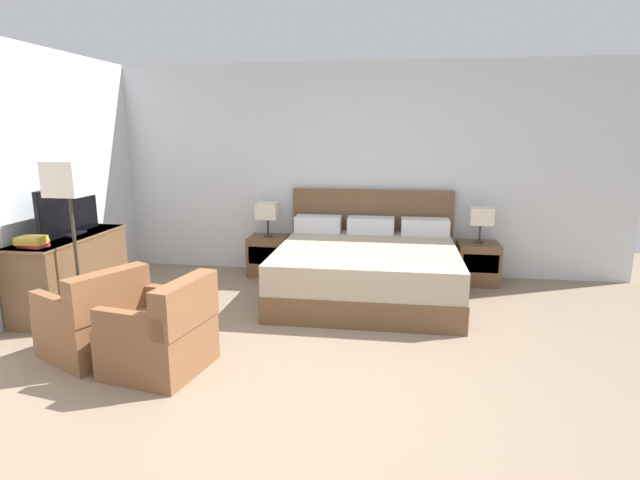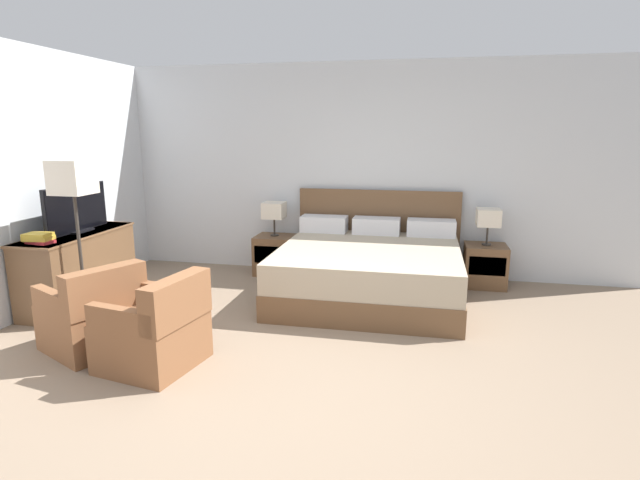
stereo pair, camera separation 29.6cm
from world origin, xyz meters
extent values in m
plane|color=#84705B|center=(0.00, 0.00, 0.00)|extent=(9.92, 9.92, 0.00)
cube|color=silver|center=(0.00, 3.34, 1.35)|extent=(7.14, 0.06, 2.69)
cube|color=silver|center=(-3.00, 1.35, 1.35)|extent=(0.06, 5.11, 2.69)
cube|color=brown|center=(0.36, 2.26, 0.14)|extent=(1.97, 1.92, 0.28)
cube|color=tan|center=(0.36, 2.26, 0.43)|extent=(1.95, 1.90, 0.31)
cube|color=brown|center=(0.36, 3.24, 0.56)|extent=(2.05, 0.05, 1.11)
cube|color=silver|center=(-0.31, 3.05, 0.69)|extent=(0.58, 0.28, 0.20)
cube|color=silver|center=(0.36, 3.05, 0.69)|extent=(0.58, 0.28, 0.20)
cube|color=silver|center=(1.02, 3.05, 0.69)|extent=(0.58, 0.28, 0.20)
cube|color=brown|center=(-0.97, 3.03, 0.25)|extent=(0.49, 0.44, 0.51)
cube|color=#473120|center=(-0.97, 2.81, 0.30)|extent=(0.42, 0.01, 0.22)
cube|color=brown|center=(1.68, 3.03, 0.25)|extent=(0.49, 0.44, 0.51)
cube|color=#473120|center=(1.68, 2.81, 0.30)|extent=(0.42, 0.01, 0.22)
cylinder|color=#332D28|center=(-0.97, 3.03, 0.52)|extent=(0.11, 0.11, 0.02)
cylinder|color=#332D28|center=(-0.97, 3.03, 0.64)|extent=(0.02, 0.02, 0.22)
cube|color=beige|center=(-0.97, 3.03, 0.85)|extent=(0.27, 0.27, 0.20)
cylinder|color=#332D28|center=(1.68, 3.03, 0.52)|extent=(0.11, 0.11, 0.02)
cylinder|color=#332D28|center=(1.68, 3.03, 0.64)|extent=(0.02, 0.02, 0.22)
cube|color=beige|center=(1.68, 3.03, 0.85)|extent=(0.27, 0.27, 0.20)
cube|color=brown|center=(-2.69, 1.45, 0.39)|extent=(0.50, 1.36, 0.79)
cube|color=brown|center=(-2.69, 1.45, 0.78)|extent=(0.52, 1.40, 0.02)
cube|color=black|center=(-2.69, 1.51, 0.80)|extent=(0.18, 0.29, 0.02)
cube|color=black|center=(-2.69, 1.51, 1.04)|extent=(0.04, 0.94, 0.49)
cube|color=black|center=(-2.67, 1.51, 1.04)|extent=(0.01, 0.92, 0.47)
cube|color=#B7282D|center=(-2.67, 0.94, 0.80)|extent=(0.26, 0.18, 0.03)
cube|color=gold|center=(-2.69, 0.94, 0.84)|extent=(0.26, 0.19, 0.04)
cube|color=gold|center=(-2.69, 0.94, 0.87)|extent=(0.24, 0.19, 0.03)
cube|color=brown|center=(-1.84, 0.49, 0.20)|extent=(0.91, 0.91, 0.40)
cube|color=brown|center=(-1.60, 0.37, 0.58)|extent=(0.44, 0.68, 0.36)
cube|color=brown|center=(-1.97, 0.22, 0.49)|extent=(0.60, 0.36, 0.18)
cube|color=brown|center=(-1.72, 0.75, 0.49)|extent=(0.60, 0.36, 0.18)
cube|color=brown|center=(-1.16, 0.29, 0.20)|extent=(0.79, 0.79, 0.40)
cube|color=brown|center=(-0.89, 0.24, 0.58)|extent=(0.28, 0.70, 0.36)
cube|color=brown|center=(-1.21, -0.01, 0.49)|extent=(0.63, 0.20, 0.18)
cube|color=brown|center=(-1.11, 0.58, 0.49)|extent=(0.63, 0.20, 0.18)
cylinder|color=#332D28|center=(-2.28, 0.98, 0.01)|extent=(0.28, 0.28, 0.02)
cylinder|color=#332D28|center=(-2.28, 0.98, 0.65)|extent=(0.03, 0.03, 1.25)
cube|color=beige|center=(-2.28, 0.98, 1.43)|extent=(0.32, 0.32, 0.32)
camera|label=1|loc=(0.63, -3.13, 1.85)|focal=28.00mm
camera|label=2|loc=(0.92, -3.08, 1.85)|focal=28.00mm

